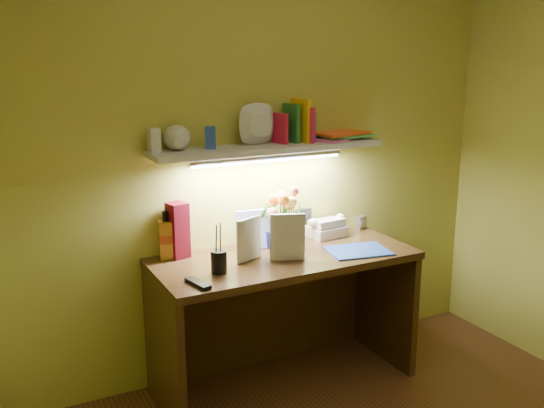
# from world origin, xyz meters

# --- Properties ---
(desk) EXTENTS (1.40, 0.60, 0.75)m
(desk) POSITION_xyz_m (0.00, 1.20, 0.38)
(desk) COLOR #32210D
(desk) RESTS_ON ground
(flower_bouquet) EXTENTS (0.23, 0.23, 0.33)m
(flower_bouquet) POSITION_xyz_m (0.06, 1.34, 0.91)
(flower_bouquet) COLOR #0B0E3E
(flower_bouquet) RESTS_ON desk
(telephone) EXTENTS (0.22, 0.17, 0.12)m
(telephone) POSITION_xyz_m (0.38, 1.39, 0.81)
(telephone) COLOR beige
(telephone) RESTS_ON desk
(desk_clock) EXTENTS (0.09, 0.07, 0.08)m
(desk_clock) POSITION_xyz_m (0.65, 1.43, 0.79)
(desk_clock) COLOR #A9A9AE
(desk_clock) RESTS_ON desk
(whisky_bottle) EXTENTS (0.08, 0.08, 0.26)m
(whisky_bottle) POSITION_xyz_m (-0.57, 1.44, 0.88)
(whisky_bottle) COLOR #A86B1A
(whisky_bottle) RESTS_ON desk
(whisky_box) EXTENTS (0.11, 0.11, 0.29)m
(whisky_box) POSITION_xyz_m (-0.51, 1.43, 0.90)
(whisky_box) COLOR maroon
(whisky_box) RESTS_ON desk
(pen_cup) EXTENTS (0.09, 0.09, 0.19)m
(pen_cup) POSITION_xyz_m (-0.41, 1.12, 0.85)
(pen_cup) COLOR black
(pen_cup) RESTS_ON desk
(art_card) EXTENTS (0.22, 0.07, 0.21)m
(art_card) POSITION_xyz_m (-0.08, 1.38, 0.86)
(art_card) COLOR white
(art_card) RESTS_ON desk
(tv_remote) EXTENTS (0.08, 0.17, 0.02)m
(tv_remote) POSITION_xyz_m (-0.56, 1.01, 0.76)
(tv_remote) COLOR black
(tv_remote) RESTS_ON desk
(blue_folder) EXTENTS (0.36, 0.29, 0.01)m
(blue_folder) POSITION_xyz_m (0.38, 1.07, 0.75)
(blue_folder) COLOR #2B51B1
(blue_folder) RESTS_ON desk
(desk_book_a) EXTENTS (0.17, 0.07, 0.23)m
(desk_book_a) POSITION_xyz_m (-0.28, 1.18, 0.86)
(desk_book_a) COLOR beige
(desk_book_a) RESTS_ON desk
(desk_book_b) EXTENTS (0.17, 0.09, 0.25)m
(desk_book_b) POSITION_xyz_m (-0.11, 1.16, 0.87)
(desk_book_b) COLOR silver
(desk_book_b) RESTS_ON desk
(wall_shelf) EXTENTS (1.30, 0.34, 0.27)m
(wall_shelf) POSITION_xyz_m (0.01, 1.38, 1.34)
(wall_shelf) COLOR silver
(wall_shelf) RESTS_ON ground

